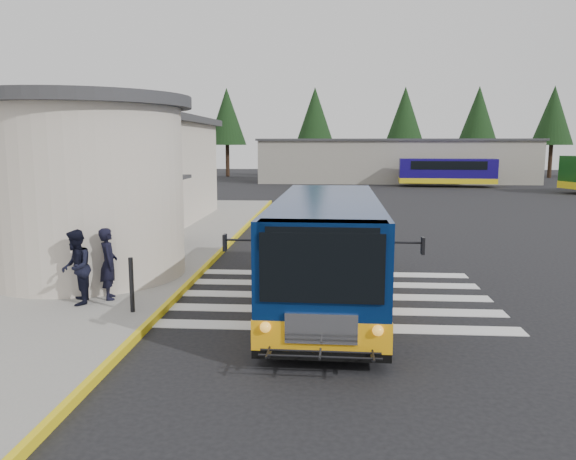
# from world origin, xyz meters

# --- Properties ---
(ground) EXTENTS (140.00, 140.00, 0.00)m
(ground) POSITION_xyz_m (0.00, 0.00, 0.00)
(ground) COLOR black
(ground) RESTS_ON ground
(sidewalk) EXTENTS (10.00, 34.00, 0.15)m
(sidewalk) POSITION_xyz_m (-9.00, 4.00, 0.07)
(sidewalk) COLOR gray
(sidewalk) RESTS_ON ground
(curb_strip) EXTENTS (0.12, 34.00, 0.16)m
(curb_strip) POSITION_xyz_m (-4.05, 4.00, 0.08)
(curb_strip) COLOR yellow
(curb_strip) RESTS_ON ground
(station_building) EXTENTS (12.70, 18.70, 4.80)m
(station_building) POSITION_xyz_m (-10.84, 6.91, 2.57)
(station_building) COLOR beige
(station_building) RESTS_ON ground
(crosswalk) EXTENTS (8.00, 5.35, 0.01)m
(crosswalk) POSITION_xyz_m (-0.50, -0.80, 0.01)
(crosswalk) COLOR silver
(crosswalk) RESTS_ON ground
(depot_building) EXTENTS (26.40, 8.40, 4.20)m
(depot_building) POSITION_xyz_m (6.00, 42.00, 2.11)
(depot_building) COLOR gray
(depot_building) RESTS_ON ground
(tree_line) EXTENTS (58.40, 4.40, 10.00)m
(tree_line) POSITION_xyz_m (6.29, 50.00, 6.77)
(tree_line) COLOR black
(tree_line) RESTS_ON ground
(transit_bus) EXTENTS (3.21, 8.85, 2.48)m
(transit_bus) POSITION_xyz_m (-0.45, -1.51, 1.19)
(transit_bus) COLOR #061C4E
(transit_bus) RESTS_ON ground
(pedestrian_a) EXTENTS (0.59, 0.71, 1.66)m
(pedestrian_a) POSITION_xyz_m (-5.47, -1.92, 0.98)
(pedestrian_a) COLOR black
(pedestrian_a) RESTS_ON sidewalk
(pedestrian_b) EXTENTS (0.87, 0.98, 1.68)m
(pedestrian_b) POSITION_xyz_m (-6.02, -2.40, 0.99)
(pedestrian_b) COLOR black
(pedestrian_b) RESTS_ON sidewalk
(bollard) EXTENTS (0.10, 0.10, 1.18)m
(bollard) POSITION_xyz_m (-4.59, -2.90, 0.74)
(bollard) COLOR black
(bollard) RESTS_ON sidewalk
(far_bus_a) EXTENTS (8.34, 2.95, 2.11)m
(far_bus_a) POSITION_xyz_m (9.89, 35.74, 1.37)
(far_bus_a) COLOR #13085F
(far_bus_a) RESTS_ON ground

